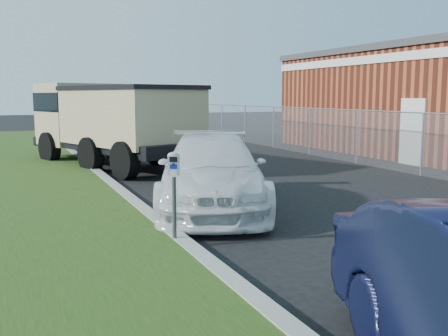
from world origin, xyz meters
name	(u,v)px	position (x,y,z in m)	size (l,w,h in m)	color
ground	(320,228)	(0.00, 0.00, 0.00)	(120.00, 120.00, 0.00)	black
chainlink_fence	(358,126)	(6.00, 7.00, 1.26)	(0.06, 30.06, 30.00)	slate
parking_meter	(174,177)	(-2.70, -0.16, 1.09)	(0.21, 0.18, 1.33)	#3F4247
white_wagon	(211,172)	(-1.14, 2.32, 0.74)	(2.08, 5.12, 1.49)	silver
dump_truck	(110,119)	(-1.81, 9.61, 1.52)	(4.71, 7.33, 2.70)	black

